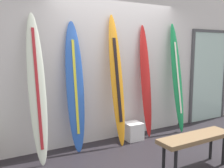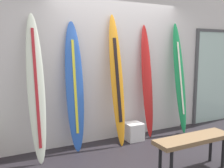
{
  "view_description": "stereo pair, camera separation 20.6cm",
  "coord_description": "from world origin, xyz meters",
  "px_view_note": "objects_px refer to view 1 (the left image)",
  "views": [
    {
      "loc": [
        -2.34,
        -2.71,
        1.65
      ],
      "look_at": [
        -0.25,
        0.95,
        1.06
      ],
      "focal_mm": 40.05,
      "sensor_mm": 36.0,
      "label": 1
    },
    {
      "loc": [
        -2.15,
        -2.81,
        1.65
      ],
      "look_at": [
        -0.25,
        0.95,
        1.06
      ],
      "focal_mm": 40.05,
      "sensor_mm": 36.0,
      "label": 2
    }
  ],
  "objects_px": {
    "surfboard_cobalt": "(75,87)",
    "surfboard_sunset": "(117,80)",
    "surfboard_emerald": "(177,78)",
    "surfboard_crimson": "(146,81)",
    "bench": "(196,140)",
    "display_block_left": "(133,131)",
    "surfboard_ivory": "(37,88)",
    "glass_door": "(209,74)"
  },
  "relations": [
    {
      "from": "bench",
      "to": "display_block_left",
      "type": "bearing_deg",
      "value": 94.02
    },
    {
      "from": "surfboard_emerald",
      "to": "display_block_left",
      "type": "height_order",
      "value": "surfboard_emerald"
    },
    {
      "from": "surfboard_crimson",
      "to": "glass_door",
      "type": "relative_size",
      "value": 1.01
    },
    {
      "from": "surfboard_crimson",
      "to": "surfboard_sunset",
      "type": "bearing_deg",
      "value": -173.64
    },
    {
      "from": "surfboard_cobalt",
      "to": "glass_door",
      "type": "height_order",
      "value": "surfboard_cobalt"
    },
    {
      "from": "surfboard_cobalt",
      "to": "surfboard_sunset",
      "type": "xyz_separation_m",
      "value": [
        0.74,
        -0.07,
        0.07
      ]
    },
    {
      "from": "surfboard_sunset",
      "to": "bench",
      "type": "distance_m",
      "value": 1.61
    },
    {
      "from": "surfboard_cobalt",
      "to": "surfboard_sunset",
      "type": "height_order",
      "value": "surfboard_sunset"
    },
    {
      "from": "surfboard_cobalt",
      "to": "display_block_left",
      "type": "bearing_deg",
      "value": -3.96
    },
    {
      "from": "display_block_left",
      "to": "surfboard_emerald",
      "type": "bearing_deg",
      "value": 0.82
    },
    {
      "from": "surfboard_ivory",
      "to": "bench",
      "type": "xyz_separation_m",
      "value": [
        1.8,
        -1.35,
        -0.67
      ]
    },
    {
      "from": "surfboard_ivory",
      "to": "bench",
      "type": "relative_size",
      "value": 1.89
    },
    {
      "from": "surfboard_crimson",
      "to": "bench",
      "type": "relative_size",
      "value": 1.82
    },
    {
      "from": "surfboard_cobalt",
      "to": "glass_door",
      "type": "distance_m",
      "value": 3.35
    },
    {
      "from": "display_block_left",
      "to": "bench",
      "type": "distance_m",
      "value": 1.4
    },
    {
      "from": "surfboard_ivory",
      "to": "surfboard_crimson",
      "type": "relative_size",
      "value": 1.04
    },
    {
      "from": "surfboard_cobalt",
      "to": "surfboard_ivory",
      "type": "bearing_deg",
      "value": -170.67
    },
    {
      "from": "surfboard_cobalt",
      "to": "glass_door",
      "type": "bearing_deg",
      "value": 2.79
    },
    {
      "from": "surfboard_cobalt",
      "to": "surfboard_crimson",
      "type": "height_order",
      "value": "surfboard_crimson"
    },
    {
      "from": "surfboard_cobalt",
      "to": "surfboard_emerald",
      "type": "xyz_separation_m",
      "value": [
        2.15,
        -0.06,
        0.02
      ]
    },
    {
      "from": "surfboard_sunset",
      "to": "surfboard_crimson",
      "type": "bearing_deg",
      "value": 6.36
    },
    {
      "from": "surfboard_cobalt",
      "to": "bench",
      "type": "xyz_separation_m",
      "value": [
        1.18,
        -1.45,
        -0.63
      ]
    },
    {
      "from": "surfboard_emerald",
      "to": "glass_door",
      "type": "distance_m",
      "value": 1.22
    },
    {
      "from": "surfboard_emerald",
      "to": "bench",
      "type": "relative_size",
      "value": 1.87
    },
    {
      "from": "surfboard_cobalt",
      "to": "bench",
      "type": "height_order",
      "value": "surfboard_cobalt"
    },
    {
      "from": "surfboard_sunset",
      "to": "surfboard_crimson",
      "type": "distance_m",
      "value": 0.69
    },
    {
      "from": "surfboard_ivory",
      "to": "surfboard_cobalt",
      "type": "height_order",
      "value": "surfboard_ivory"
    },
    {
      "from": "glass_door",
      "to": "display_block_left",
      "type": "bearing_deg",
      "value": -174.02
    },
    {
      "from": "surfboard_cobalt",
      "to": "surfboard_sunset",
      "type": "distance_m",
      "value": 0.75
    },
    {
      "from": "bench",
      "to": "surfboard_emerald",
      "type": "bearing_deg",
      "value": 55.04
    },
    {
      "from": "surfboard_cobalt",
      "to": "surfboard_crimson",
      "type": "relative_size",
      "value": 1.0
    },
    {
      "from": "surfboard_crimson",
      "to": "surfboard_emerald",
      "type": "distance_m",
      "value": 0.73
    },
    {
      "from": "surfboard_crimson",
      "to": "bench",
      "type": "xyz_separation_m",
      "value": [
        -0.24,
        -1.46,
        -0.63
      ]
    },
    {
      "from": "display_block_left",
      "to": "glass_door",
      "type": "distance_m",
      "value": 2.46
    },
    {
      "from": "surfboard_emerald",
      "to": "surfboard_crimson",
      "type": "bearing_deg",
      "value": 174.49
    },
    {
      "from": "surfboard_crimson",
      "to": "glass_door",
      "type": "distance_m",
      "value": 1.94
    },
    {
      "from": "surfboard_emerald",
      "to": "surfboard_sunset",
      "type": "bearing_deg",
      "value": -179.76
    },
    {
      "from": "surfboard_cobalt",
      "to": "bench",
      "type": "distance_m",
      "value": 1.97
    },
    {
      "from": "surfboard_ivory",
      "to": "glass_door",
      "type": "distance_m",
      "value": 3.98
    },
    {
      "from": "display_block_left",
      "to": "glass_door",
      "type": "bearing_deg",
      "value": 5.98
    },
    {
      "from": "surfboard_sunset",
      "to": "surfboard_emerald",
      "type": "bearing_deg",
      "value": 0.24
    },
    {
      "from": "bench",
      "to": "surfboard_sunset",
      "type": "bearing_deg",
      "value": 107.54
    }
  ]
}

